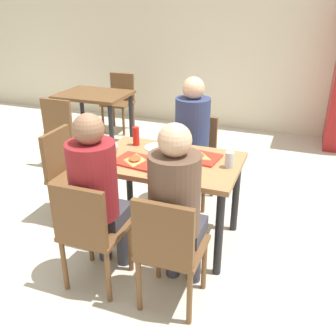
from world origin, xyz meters
TOP-DOWN VIEW (x-y plane):
  - ground_plane at (0.00, 0.00)m, footprint 10.00×10.00m
  - back_wall at (0.00, 3.20)m, footprint 10.00×0.10m
  - main_table at (0.00, 0.00)m, footprint 1.12×0.74m
  - chair_near_left at (-0.28, -0.76)m, footprint 0.40×0.40m
  - chair_near_right at (0.28, -0.76)m, footprint 0.40×0.40m
  - chair_far_side at (0.00, 0.76)m, footprint 0.40×0.40m
  - chair_left_end at (-0.95, 0.00)m, footprint 0.40×0.40m
  - person_in_red at (-0.28, -0.62)m, footprint 0.32×0.42m
  - person_in_brown_jacket at (0.28, -0.62)m, footprint 0.32×0.42m
  - person_far_side at (-0.00, 0.62)m, footprint 0.32×0.42m
  - tray_red_near at (-0.20, -0.13)m, footprint 0.39×0.31m
  - tray_red_far at (0.20, 0.11)m, footprint 0.39×0.30m
  - paper_plate_center at (-0.17, 0.20)m, footprint 0.22×0.22m
  - paper_plate_near_edge at (0.17, -0.20)m, footprint 0.22×0.22m
  - pizza_slice_a at (-0.22, -0.13)m, footprint 0.18×0.22m
  - pizza_slice_b at (0.19, 0.13)m, footprint 0.25×0.19m
  - plastic_cup_a at (-0.03, 0.32)m, footprint 0.07×0.07m
  - plastic_cup_b at (0.03, -0.32)m, footprint 0.07×0.07m
  - soda_can at (0.48, 0.02)m, footprint 0.07×0.07m
  - condiment_bottle at (-0.37, 0.20)m, footprint 0.06×0.06m
  - foil_bundle at (-0.48, -0.02)m, footprint 0.10×0.10m
  - background_table at (-1.68, 1.73)m, footprint 0.90×0.70m
  - background_chair_near at (-1.68, 1.00)m, footprint 0.40×0.40m
  - background_chair_far at (-1.68, 2.47)m, footprint 0.40×0.40m

SIDE VIEW (x-z plane):
  - ground_plane at x=0.00m, z-range -0.02..0.00m
  - chair_near_left at x=-0.28m, z-range 0.07..0.91m
  - chair_near_right at x=0.28m, z-range 0.07..0.91m
  - chair_far_side at x=0.00m, z-range 0.07..0.91m
  - chair_left_end at x=-0.95m, z-range 0.07..0.91m
  - background_chair_near at x=-1.68m, z-range 0.07..0.91m
  - background_chair_far at x=-1.68m, z-range 0.07..0.91m
  - background_table at x=-1.68m, z-range 0.24..0.96m
  - main_table at x=0.00m, z-range 0.26..0.98m
  - paper_plate_center at x=-0.17m, z-range 0.72..0.73m
  - paper_plate_near_edge at x=0.17m, z-range 0.72..0.73m
  - tray_red_near at x=-0.20m, z-range 0.72..0.74m
  - tray_red_far at x=0.20m, z-range 0.72..0.74m
  - person_in_red at x=-0.28m, z-range 0.11..1.36m
  - person_in_brown_jacket at x=0.28m, z-range 0.11..1.36m
  - person_far_side at x=0.00m, z-range 0.11..1.36m
  - pizza_slice_a at x=-0.22m, z-range 0.74..0.76m
  - pizza_slice_b at x=0.19m, z-range 0.74..0.76m
  - plastic_cup_a at x=-0.03m, z-range 0.72..0.82m
  - plastic_cup_b at x=0.03m, z-range 0.72..0.82m
  - foil_bundle at x=-0.48m, z-range 0.72..0.82m
  - soda_can at x=0.48m, z-range 0.72..0.85m
  - condiment_bottle at x=-0.37m, z-range 0.72..0.88m
  - back_wall at x=0.00m, z-range 0.00..2.80m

